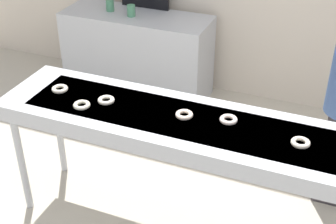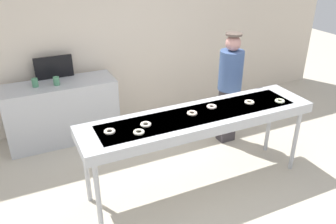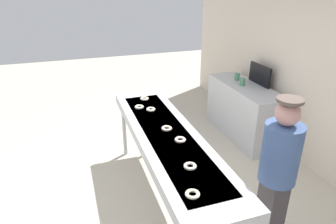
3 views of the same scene
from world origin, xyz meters
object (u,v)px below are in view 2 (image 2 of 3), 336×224
Objects in this scene: sugar_donut_1 at (110,131)px; sugar_donut_6 at (249,102)px; sugar_donut_2 at (139,132)px; sugar_donut_5 at (146,124)px; sugar_donut_0 at (192,113)px; worker_baker at (230,83)px; sugar_donut_3 at (280,101)px; menu_display at (54,67)px; sugar_donut_4 at (212,107)px; paper_cup_0 at (35,83)px; fryer_conveyor at (200,119)px; prep_counter at (62,112)px; paper_cup_1 at (56,81)px.

sugar_donut_1 is 1.77m from sugar_donut_6.
sugar_donut_2 is 0.18m from sugar_donut_5.
sugar_donut_0 is 0.07× the size of worker_baker.
sugar_donut_3 is at bearing -4.23° from sugar_donut_1.
sugar_donut_0 is 0.99m from sugar_donut_1.
sugar_donut_6 is (-0.37, 0.13, 0.00)m from sugar_donut_3.
sugar_donut_0 is 0.22× the size of menu_display.
paper_cup_0 is at bearing 135.96° from sugar_donut_4.
fryer_conveyor is at bearing -0.94° from sugar_donut_1.
sugar_donut_6 is 2.80m from prep_counter.
sugar_donut_0 is 1.16m from sugar_donut_3.
sugar_donut_0 is at bearing 177.40° from sugar_donut_6.
sugar_donut_1 and sugar_donut_6 have the same top height.
fryer_conveyor is at bearing 33.05° from worker_baker.
sugar_donut_6 is at bearing -2.60° from sugar_donut_0.
sugar_donut_0 is 2.41m from menu_display.
worker_baker is at bearing -25.65° from prep_counter.
sugar_donut_0 and sugar_donut_4 have the same top height.
sugar_donut_0 is at bearing 11.97° from sugar_donut_2.
fryer_conveyor is 23.51× the size of sugar_donut_2.
worker_baker is at bearing -30.54° from menu_display.
sugar_donut_0 and sugar_donut_1 have the same top height.
prep_counter is 13.31× the size of paper_cup_0.
sugar_donut_6 is 0.99× the size of paper_cup_0.
fryer_conveyor is 23.51× the size of sugar_donut_6.
sugar_donut_1 is 1.80m from paper_cup_1.
fryer_conveyor is 5.09× the size of menu_display.
sugar_donut_3 is at bearing -4.64° from sugar_donut_5.
sugar_donut_1 is at bearing -82.43° from prep_counter.
worker_baker is (-0.12, 0.91, -0.06)m from sugar_donut_3.
sugar_donut_3 reaches higher than fryer_conveyor.
sugar_donut_1 is 0.99× the size of paper_cup_0.
menu_display reaches higher than sugar_donut_3.
paper_cup_0 is (-0.31, 0.00, 0.53)m from prep_counter.
worker_baker is (1.74, 0.89, -0.06)m from sugar_donut_2.
sugar_donut_1 and sugar_donut_5 have the same top height.
sugar_donut_3 is (1.15, -0.17, 0.00)m from sugar_donut_0.
sugar_donut_2 reaches higher than prep_counter.
fryer_conveyor is 1.22m from worker_baker.
worker_baker is at bearing -24.15° from paper_cup_1.
worker_baker is 13.67× the size of paper_cup_0.
worker_baker is 2.55m from prep_counter.
sugar_donut_6 is at bearing -0.43° from sugar_donut_5.
prep_counter is at bearing 109.15° from sugar_donut_5.
sugar_donut_0 is 1.00× the size of sugar_donut_3.
prep_counter is (-2.26, 1.09, -0.49)m from worker_baker.
sugar_donut_1 and sugar_donut_3 have the same top height.
sugar_donut_1 is (-1.07, 0.02, 0.09)m from fryer_conveyor.
fryer_conveyor is 2.47m from paper_cup_0.
fryer_conveyor is 0.13m from sugar_donut_0.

